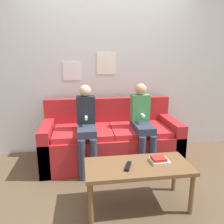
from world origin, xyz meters
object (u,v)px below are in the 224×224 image
couch (111,141)px  tv_remote (128,166)px  coffee_table (138,170)px  person_left (86,124)px  person_right (142,122)px

couch → tv_remote: couch is taller
coffee_table → person_left: bearing=119.6°
couch → tv_remote: 1.06m
person_right → tv_remote: (-0.38, -0.86, -0.17)m
person_left → couch: bearing=30.1°
tv_remote → couch: bearing=112.7°
couch → person_right: bearing=-26.3°
coffee_table → tv_remote: 0.13m
tv_remote → person_right: bearing=87.8°
couch → person_left: bearing=-149.9°
couch → person_left: person_left is taller
couch → coffee_table: size_ratio=1.82×
person_left → tv_remote: bearing=-67.2°
coffee_table → person_left: 0.97m
coffee_table → couch: bearing=97.1°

